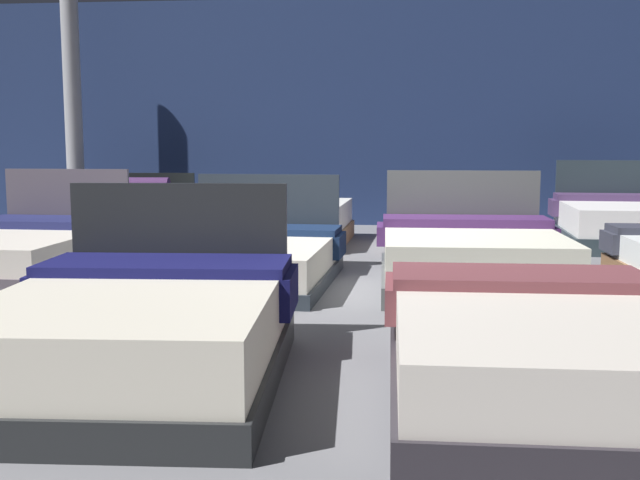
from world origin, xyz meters
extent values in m
cube|color=slate|center=(0.00, 0.00, -0.01)|extent=(18.00, 18.00, 0.02)
cube|color=navy|center=(0.00, 5.23, 1.75)|extent=(18.00, 0.06, 3.50)
cube|color=#232527|center=(-1.02, -2.91, 0.09)|extent=(1.61, 2.09, 0.18)
cube|color=silver|center=(-1.02, -2.91, 0.35)|extent=(1.54, 2.03, 0.33)
cube|color=#232527|center=(-1.07, -1.90, 0.52)|extent=(1.42, 0.11, 1.03)
cube|color=#13144D|center=(-1.05, -2.24, 0.55)|extent=(1.52, 0.69, 0.06)
cube|color=#13144D|center=(-1.81, -2.28, 0.39)|extent=(0.09, 0.63, 0.25)
cube|color=#13144D|center=(-0.30, -2.21, 0.39)|extent=(0.09, 0.63, 0.25)
cube|color=#2A272D|center=(1.08, -2.89, 0.08)|extent=(1.52, 2.15, 0.17)
cube|color=silver|center=(1.08, -2.89, 0.31)|extent=(1.46, 2.09, 0.30)
cube|color=brown|center=(1.08, -2.18, 0.50)|extent=(1.50, 0.66, 0.07)
cube|color=brown|center=(0.32, -2.18, 0.36)|extent=(0.07, 0.65, 0.21)
cube|color=#595059|center=(-3.19, 0.00, 0.11)|extent=(1.52, 2.19, 0.22)
cube|color=silver|center=(-3.19, 0.00, 0.33)|extent=(1.46, 2.13, 0.23)
cube|color=#595059|center=(-3.16, 1.08, 0.51)|extent=(1.37, 0.08, 1.02)
cube|color=navy|center=(-3.17, 0.69, 0.49)|extent=(1.46, 0.76, 0.08)
cube|color=navy|center=(-2.43, 0.66, 0.31)|extent=(0.10, 0.72, 0.28)
cube|color=#283038|center=(-1.04, 0.04, 0.06)|extent=(1.70, 2.17, 0.12)
cube|color=beige|center=(-1.04, 0.04, 0.26)|extent=(1.64, 2.11, 0.27)
cube|color=#283038|center=(-0.98, 1.08, 0.48)|extent=(1.50, 0.12, 0.97)
cube|color=#112141|center=(-1.00, 0.77, 0.42)|extent=(1.60, 0.65, 0.06)
cube|color=#112141|center=(-1.79, 0.82, 0.28)|extent=(0.09, 0.56, 0.22)
cube|color=#112141|center=(-0.20, 0.73, 0.28)|extent=(0.09, 0.56, 0.22)
cube|color=#4F5352|center=(1.03, 0.01, 0.09)|extent=(1.63, 1.95, 0.18)
cube|color=silver|center=(1.03, 0.01, 0.34)|extent=(1.57, 1.89, 0.32)
cube|color=#4F5352|center=(1.02, 0.97, 0.51)|extent=(1.52, 0.06, 1.02)
cube|color=#402253|center=(1.02, 0.68, 0.54)|extent=(1.59, 0.56, 0.08)
cube|color=#402253|center=(0.21, 0.66, 0.41)|extent=(0.09, 0.53, 0.18)
cube|color=#402253|center=(1.84, 0.69, 0.41)|extent=(0.09, 0.53, 0.18)
cube|color=#30323E|center=(2.39, 0.69, 0.35)|extent=(0.07, 0.46, 0.19)
cube|color=black|center=(-3.23, 2.96, 0.09)|extent=(1.71, 2.02, 0.19)
cube|color=white|center=(-3.23, 2.96, 0.34)|extent=(1.64, 1.96, 0.30)
cube|color=black|center=(-3.29, 3.92, 0.43)|extent=(1.51, 0.13, 0.86)
cube|color=navy|center=(-3.27, 3.56, 0.53)|extent=(1.61, 0.76, 0.08)
cube|color=navy|center=(-4.07, 3.51, 0.39)|extent=(0.12, 0.67, 0.19)
cube|color=navy|center=(-2.46, 3.60, 0.39)|extent=(0.12, 0.67, 0.19)
cylinder|color=#432552|center=(-3.27, 3.60, 0.69)|extent=(0.92, 0.30, 0.25)
cube|color=#946C48|center=(-1.05, 2.91, 0.11)|extent=(1.65, 2.02, 0.22)
cube|color=white|center=(-1.05, 2.91, 0.37)|extent=(1.59, 1.95, 0.31)
cylinder|color=navy|center=(-1.01, 3.66, 0.63)|extent=(0.88, 0.25, 0.21)
cube|color=brown|center=(1.06, 2.97, 0.06)|extent=(1.53, 2.10, 0.13)
cube|color=white|center=(1.06, 2.97, 0.29)|extent=(1.47, 2.04, 0.33)
cube|color=#1A1444|center=(1.07, 3.61, 0.50)|extent=(1.48, 0.75, 0.09)
cube|color=#1A1444|center=(0.31, 3.62, 0.36)|extent=(0.10, 0.73, 0.20)
cube|color=#1A1444|center=(1.83, 3.60, 0.36)|extent=(0.10, 0.73, 0.20)
cube|color=#273339|center=(3.20, 3.00, 0.10)|extent=(1.58, 2.03, 0.20)
cube|color=white|center=(3.20, 3.00, 0.37)|extent=(1.52, 1.96, 0.33)
cube|color=#273339|center=(3.25, 3.98, 0.53)|extent=(1.39, 0.12, 1.06)
cube|color=#432E54|center=(3.24, 3.73, 0.57)|extent=(1.48, 0.51, 0.08)
cube|color=#432E54|center=(2.49, 3.77, 0.42)|extent=(0.11, 0.44, 0.21)
cylinder|color=#99999E|center=(-4.49, 4.39, 1.75)|extent=(0.26, 0.26, 3.50)
camera|label=1|loc=(0.33, -6.73, 1.30)|focal=42.52mm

